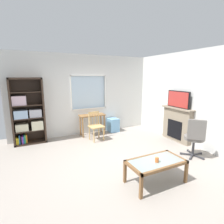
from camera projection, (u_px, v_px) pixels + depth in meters
ground at (116, 161)px, 4.28m from camera, size 5.86×5.87×0.02m
wall_back_with_window at (83, 95)px, 6.14m from camera, size 4.86×0.15×2.72m
wall_right at (193, 99)px, 5.09m from camera, size 0.12×5.07×2.72m
bookshelf at (27, 114)px, 5.24m from camera, size 0.90×0.38×1.96m
desk_under_window at (92, 119)px, 6.07m from camera, size 0.87×0.40×0.71m
wooden_chair at (96, 126)px, 5.61m from camera, size 0.46×0.44×0.90m
plastic_drawer_unit at (113, 125)px, 6.53m from camera, size 0.35×0.40×0.48m
fireplace at (177, 124)px, 5.52m from camera, size 0.26×1.12×1.06m
tv at (178, 99)px, 5.36m from camera, size 0.06×0.81×0.51m
office_chair at (195, 136)px, 4.36m from camera, size 0.63×0.60×1.00m
coffee_table at (156, 164)px, 3.34m from camera, size 1.09×0.57×0.45m
sippy_cup at (157, 160)px, 3.26m from camera, size 0.07×0.07×0.09m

